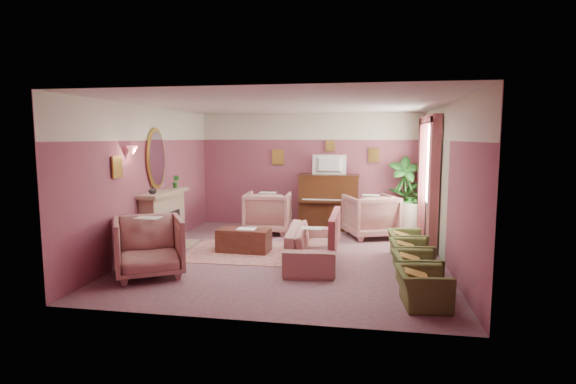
% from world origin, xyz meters
% --- Properties ---
extents(floor, '(5.50, 6.00, 0.01)m').
position_xyz_m(floor, '(0.00, 0.00, 0.00)').
color(floor, '#76515A').
rests_on(floor, ground).
extents(ceiling, '(5.50, 6.00, 0.01)m').
position_xyz_m(ceiling, '(0.00, 0.00, 2.80)').
color(ceiling, silver).
rests_on(ceiling, wall_back).
extents(wall_back, '(5.50, 0.02, 2.80)m').
position_xyz_m(wall_back, '(0.00, 3.00, 1.40)').
color(wall_back, '#683B51').
rests_on(wall_back, floor).
extents(wall_front, '(5.50, 0.02, 2.80)m').
position_xyz_m(wall_front, '(0.00, -3.00, 1.40)').
color(wall_front, '#683B51').
rests_on(wall_front, floor).
extents(wall_left, '(0.02, 6.00, 2.80)m').
position_xyz_m(wall_left, '(-2.75, 0.00, 1.40)').
color(wall_left, '#683B51').
rests_on(wall_left, floor).
extents(wall_right, '(0.02, 6.00, 2.80)m').
position_xyz_m(wall_right, '(2.75, 0.00, 1.40)').
color(wall_right, '#683B51').
rests_on(wall_right, floor).
extents(picture_rail_band, '(5.50, 0.01, 0.65)m').
position_xyz_m(picture_rail_band, '(0.00, 2.99, 2.47)').
color(picture_rail_band, beige).
rests_on(picture_rail_band, wall_back).
extents(stripe_panel, '(0.01, 3.00, 2.15)m').
position_xyz_m(stripe_panel, '(2.73, 1.30, 1.07)').
color(stripe_panel, '#ADB397').
rests_on(stripe_panel, wall_right).
extents(fireplace_surround, '(0.30, 1.40, 1.10)m').
position_xyz_m(fireplace_surround, '(-2.59, 0.20, 0.55)').
color(fireplace_surround, tan).
rests_on(fireplace_surround, floor).
extents(fireplace_inset, '(0.18, 0.72, 0.68)m').
position_xyz_m(fireplace_inset, '(-2.49, 0.20, 0.40)').
color(fireplace_inset, black).
rests_on(fireplace_inset, floor).
extents(fire_ember, '(0.06, 0.54, 0.10)m').
position_xyz_m(fire_ember, '(-2.45, 0.20, 0.22)').
color(fire_ember, '#F73A25').
rests_on(fire_ember, floor).
extents(mantel_shelf, '(0.40, 1.55, 0.07)m').
position_xyz_m(mantel_shelf, '(-2.56, 0.20, 1.12)').
color(mantel_shelf, tan).
rests_on(mantel_shelf, fireplace_surround).
extents(hearth, '(0.55, 1.50, 0.02)m').
position_xyz_m(hearth, '(-2.39, 0.20, 0.01)').
color(hearth, tan).
rests_on(hearth, floor).
extents(mirror_frame, '(0.04, 0.72, 1.20)m').
position_xyz_m(mirror_frame, '(-2.70, 0.20, 1.80)').
color(mirror_frame, gold).
rests_on(mirror_frame, wall_left).
extents(mirror_glass, '(0.01, 0.60, 1.06)m').
position_xyz_m(mirror_glass, '(-2.67, 0.20, 1.80)').
color(mirror_glass, silver).
rests_on(mirror_glass, wall_left).
extents(sconce_shade, '(0.20, 0.20, 0.16)m').
position_xyz_m(sconce_shade, '(-2.62, -0.85, 1.98)').
color(sconce_shade, '#ED706A').
rests_on(sconce_shade, wall_left).
extents(piano, '(1.40, 0.60, 1.30)m').
position_xyz_m(piano, '(0.50, 2.68, 0.65)').
color(piano, '#381D0E').
rests_on(piano, floor).
extents(piano_keyshelf, '(1.30, 0.12, 0.06)m').
position_xyz_m(piano_keyshelf, '(0.50, 2.33, 0.72)').
color(piano_keyshelf, '#381D0E').
rests_on(piano_keyshelf, piano).
extents(piano_keys, '(1.20, 0.08, 0.02)m').
position_xyz_m(piano_keys, '(0.50, 2.33, 0.76)').
color(piano_keys, silver).
rests_on(piano_keys, piano).
extents(piano_top, '(1.45, 0.65, 0.04)m').
position_xyz_m(piano_top, '(0.50, 2.68, 1.31)').
color(piano_top, '#381D0E').
rests_on(piano_top, piano).
extents(television, '(0.80, 0.12, 0.48)m').
position_xyz_m(television, '(0.50, 2.63, 1.60)').
color(television, black).
rests_on(television, piano).
extents(print_back_left, '(0.30, 0.03, 0.38)m').
position_xyz_m(print_back_left, '(-0.80, 2.96, 1.72)').
color(print_back_left, gold).
rests_on(print_back_left, wall_back).
extents(print_back_right, '(0.26, 0.03, 0.34)m').
position_xyz_m(print_back_right, '(1.55, 2.96, 1.78)').
color(print_back_right, gold).
rests_on(print_back_right, wall_back).
extents(print_back_mid, '(0.22, 0.03, 0.26)m').
position_xyz_m(print_back_mid, '(0.50, 2.96, 2.00)').
color(print_back_mid, gold).
rests_on(print_back_mid, wall_back).
extents(print_left_wall, '(0.03, 0.28, 0.36)m').
position_xyz_m(print_left_wall, '(-2.71, -1.20, 1.72)').
color(print_left_wall, gold).
rests_on(print_left_wall, wall_left).
extents(window_blind, '(0.03, 1.40, 1.80)m').
position_xyz_m(window_blind, '(2.70, 1.55, 1.70)').
color(window_blind, beige).
rests_on(window_blind, wall_right).
extents(curtain_left, '(0.16, 0.34, 2.60)m').
position_xyz_m(curtain_left, '(2.62, 0.63, 1.30)').
color(curtain_left, '#98494F').
rests_on(curtain_left, floor).
extents(curtain_right, '(0.16, 0.34, 2.60)m').
position_xyz_m(curtain_right, '(2.62, 2.47, 1.30)').
color(curtain_right, '#98494F').
rests_on(curtain_right, floor).
extents(pelmet, '(0.16, 2.20, 0.16)m').
position_xyz_m(pelmet, '(2.62, 1.55, 2.56)').
color(pelmet, '#98494F').
rests_on(pelmet, wall_right).
extents(mantel_plant, '(0.16, 0.16, 0.28)m').
position_xyz_m(mantel_plant, '(-2.55, 0.75, 1.29)').
color(mantel_plant, '#1D5A1C').
rests_on(mantel_plant, mantel_shelf).
extents(mantel_vase, '(0.16, 0.16, 0.16)m').
position_xyz_m(mantel_vase, '(-2.55, -0.30, 1.23)').
color(mantel_vase, beige).
rests_on(mantel_vase, mantel_shelf).
extents(area_rug, '(2.54, 1.86, 0.01)m').
position_xyz_m(area_rug, '(-0.77, 0.17, 0.01)').
color(area_rug, '#AE7067').
rests_on(area_rug, floor).
extents(coffee_table, '(1.02, 0.55, 0.45)m').
position_xyz_m(coffee_table, '(-0.93, 0.19, 0.23)').
color(coffee_table, '#4F261B').
rests_on(coffee_table, floor).
extents(table_paper, '(0.35, 0.28, 0.01)m').
position_xyz_m(table_paper, '(-0.88, 0.19, 0.46)').
color(table_paper, white).
rests_on(table_paper, coffee_table).
extents(sofa, '(0.71, 2.14, 0.86)m').
position_xyz_m(sofa, '(0.45, -0.30, 0.43)').
color(sofa, '#AB7770').
rests_on(sofa, floor).
extents(sofa_throw, '(0.11, 1.62, 0.59)m').
position_xyz_m(sofa_throw, '(0.85, -0.30, 0.60)').
color(sofa_throw, '#98494F').
rests_on(sofa_throw, sofa).
extents(floral_armchair_left, '(1.01, 1.01, 1.06)m').
position_xyz_m(floral_armchair_left, '(-0.86, 2.00, 0.53)').
color(floral_armchair_left, '#AB7770').
rests_on(floral_armchair_left, floor).
extents(floral_armchair_right, '(1.01, 1.01, 1.06)m').
position_xyz_m(floral_armchair_right, '(1.49, 1.93, 0.53)').
color(floral_armchair_right, '#AB7770').
rests_on(floral_armchair_right, floor).
extents(floral_armchair_front, '(1.01, 1.01, 1.06)m').
position_xyz_m(floral_armchair_front, '(-2.02, -1.53, 0.53)').
color(floral_armchair_front, '#AB7770').
rests_on(floral_armchair_front, floor).
extents(olive_chair_a, '(0.53, 0.75, 0.65)m').
position_xyz_m(olive_chair_a, '(2.13, -2.13, 0.32)').
color(olive_chair_a, '#505E2B').
rests_on(olive_chair_a, floor).
extents(olive_chair_b, '(0.53, 0.75, 0.65)m').
position_xyz_m(olive_chair_b, '(2.13, -1.31, 0.32)').
color(olive_chair_b, '#505E2B').
rests_on(olive_chair_b, floor).
extents(olive_chair_c, '(0.53, 0.75, 0.65)m').
position_xyz_m(olive_chair_c, '(2.13, -0.49, 0.32)').
color(olive_chair_c, '#505E2B').
rests_on(olive_chair_c, floor).
extents(olive_chair_d, '(0.53, 0.75, 0.65)m').
position_xyz_m(olive_chair_d, '(2.13, 0.33, 0.32)').
color(olive_chair_d, '#505E2B').
rests_on(olive_chair_d, floor).
extents(side_table, '(0.52, 0.52, 0.70)m').
position_xyz_m(side_table, '(2.39, 2.55, 0.35)').
color(side_table, beige).
rests_on(side_table, floor).
extents(side_plant_big, '(0.30, 0.30, 0.34)m').
position_xyz_m(side_plant_big, '(2.39, 2.55, 0.87)').
color(side_plant_big, '#1D5A1C').
rests_on(side_plant_big, side_table).
extents(side_plant_small, '(0.16, 0.16, 0.28)m').
position_xyz_m(side_plant_small, '(2.51, 2.45, 0.84)').
color(side_plant_small, '#1D5A1C').
rests_on(side_plant_small, side_table).
extents(palm_pot, '(0.34, 0.34, 0.34)m').
position_xyz_m(palm_pot, '(2.27, 2.63, 0.17)').
color(palm_pot, '#9A4737').
rests_on(palm_pot, floor).
extents(palm_plant, '(0.76, 0.76, 1.44)m').
position_xyz_m(palm_plant, '(2.27, 2.63, 1.06)').
color(palm_plant, '#1D5A1C').
rests_on(palm_plant, palm_pot).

